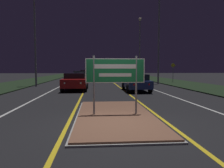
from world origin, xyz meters
TOP-DOWN VIEW (x-y plane):
  - ground_plane at (0.00, 0.00)m, footprint 160.00×160.00m
  - median_island at (0.00, 1.22)m, footprint 2.82×6.22m
  - verge_left at (-9.50, 20.00)m, footprint 5.00×100.00m
  - verge_right at (9.50, 20.00)m, footprint 5.00×100.00m
  - centre_line_yellow_left at (-1.60, 25.00)m, footprint 0.12×70.00m
  - centre_line_yellow_right at (1.60, 25.00)m, footprint 0.12×70.00m
  - lane_line_white_left at (-4.20, 25.00)m, footprint 0.12×70.00m
  - lane_line_white_right at (4.20, 25.00)m, footprint 0.12×70.00m
  - edge_line_white_left at (-7.20, 25.00)m, footprint 0.10×70.00m
  - edge_line_white_right at (7.20, 25.00)m, footprint 0.10×70.00m
  - highway_sign at (0.00, 1.21)m, footprint 2.15×0.07m
  - streetlight_left_near at (-6.54, 15.35)m, footprint 0.53×0.53m
  - streetlight_right_near at (6.49, 17.80)m, footprint 0.47×0.47m
  - streetlight_right_far at (6.48, 28.24)m, footprint 0.48×0.48m
  - car_receding_0 at (2.46, 10.12)m, footprint 1.84×4.25m
  - car_receding_1 at (2.83, 22.63)m, footprint 1.85×4.42m
  - car_approaching_0 at (-2.33, 11.29)m, footprint 1.99×4.35m
  - car_approaching_1 at (-2.83, 24.42)m, footprint 2.02×4.23m
  - car_approaching_2 at (-2.85, 38.15)m, footprint 1.87×4.16m
  - warning_sign at (9.10, 20.20)m, footprint 0.60×0.06m

SIDE VIEW (x-z plane):
  - ground_plane at x=0.00m, z-range 0.00..0.00m
  - centre_line_yellow_left at x=-1.60m, z-range 0.00..0.01m
  - centre_line_yellow_right at x=1.60m, z-range 0.00..0.01m
  - lane_line_white_left at x=-4.20m, z-range 0.00..0.01m
  - lane_line_white_right at x=4.20m, z-range 0.00..0.01m
  - edge_line_white_left at x=-7.20m, z-range 0.00..0.01m
  - edge_line_white_right at x=7.20m, z-range 0.00..0.01m
  - verge_left at x=-9.50m, z-range 0.00..0.08m
  - verge_right at x=9.50m, z-range 0.00..0.08m
  - median_island at x=0.00m, z-range -0.01..0.09m
  - car_receding_0 at x=2.46m, z-range 0.04..1.38m
  - car_receding_1 at x=2.83m, z-range 0.04..1.46m
  - car_approaching_0 at x=-2.33m, z-range 0.05..1.45m
  - car_approaching_1 at x=-2.83m, z-range 0.05..1.49m
  - car_approaching_2 at x=-2.85m, z-range 0.03..1.54m
  - warning_sign at x=9.10m, z-range 0.32..2.72m
  - highway_sign at x=0.00m, z-range 0.53..2.66m
  - streetlight_left_near at x=-6.54m, z-range 1.31..10.25m
  - streetlight_right_far at x=6.48m, z-range 1.09..10.98m
  - streetlight_right_near at x=6.49m, z-range 1.06..11.05m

